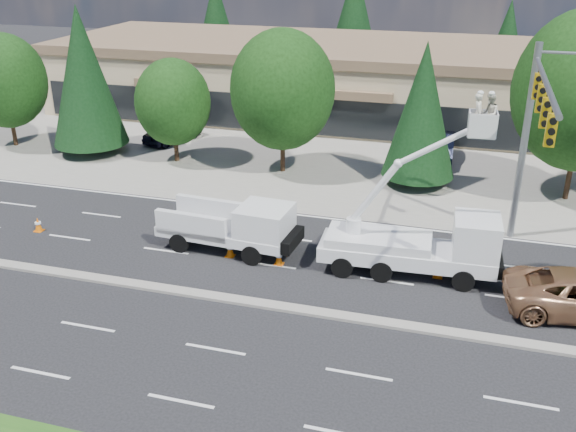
% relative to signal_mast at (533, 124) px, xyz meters
% --- Properties ---
extents(ground, '(140.00, 140.00, 0.00)m').
position_rel_signal_mast_xyz_m(ground, '(-10.03, -7.04, -6.06)').
color(ground, black).
rests_on(ground, ground).
extents(concrete_apron, '(140.00, 22.00, 0.01)m').
position_rel_signal_mast_xyz_m(concrete_apron, '(-10.03, 12.96, -6.05)').
color(concrete_apron, gray).
rests_on(concrete_apron, ground).
extents(road_median, '(120.00, 0.55, 0.12)m').
position_rel_signal_mast_xyz_m(road_median, '(-10.03, -7.04, -6.00)').
color(road_median, gray).
rests_on(road_median, ground).
extents(strip_mall, '(50.40, 15.40, 5.50)m').
position_rel_signal_mast_xyz_m(strip_mall, '(-10.03, 22.93, -3.23)').
color(strip_mall, tan).
rests_on(strip_mall, ground).
extents(tree_front_a, '(5.39, 5.39, 7.48)m').
position_rel_signal_mast_xyz_m(tree_front_a, '(-32.03, 7.96, -1.68)').
color(tree_front_a, '#332114').
rests_on(tree_front_a, ground).
extents(tree_front_b, '(4.75, 4.75, 9.36)m').
position_rel_signal_mast_xyz_m(tree_front_b, '(-26.03, 7.96, -1.03)').
color(tree_front_b, '#332114').
rests_on(tree_front_b, ground).
extents(tree_front_c, '(4.63, 4.63, 6.43)m').
position_rel_signal_mast_xyz_m(tree_front_c, '(-20.03, 7.96, -2.29)').
color(tree_front_c, '#332114').
rests_on(tree_front_c, ground).
extents(tree_front_d, '(6.09, 6.09, 8.44)m').
position_rel_signal_mast_xyz_m(tree_front_d, '(-13.03, 7.96, -1.11)').
color(tree_front_d, '#332114').
rests_on(tree_front_d, ground).
extents(tree_front_e, '(4.09, 4.09, 8.06)m').
position_rel_signal_mast_xyz_m(tree_front_e, '(-5.03, 7.96, -1.73)').
color(tree_front_e, '#332114').
rests_on(tree_front_e, ground).
extents(tree_back_a, '(4.89, 4.89, 9.64)m').
position_rel_signal_mast_xyz_m(tree_back_a, '(-28.03, 34.96, -0.88)').
color(tree_back_a, '#332114').
rests_on(tree_back_a, ground).
extents(tree_back_b, '(5.55, 5.55, 10.94)m').
position_rel_signal_mast_xyz_m(tree_back_b, '(-14.03, 34.96, -0.19)').
color(tree_back_b, '#332114').
rests_on(tree_back_b, ground).
extents(tree_back_c, '(4.08, 4.08, 8.04)m').
position_rel_signal_mast_xyz_m(tree_back_c, '(-0.03, 34.96, -1.75)').
color(tree_back_c, '#332114').
rests_on(tree_back_c, ground).
extents(signal_mast, '(2.76, 10.16, 9.00)m').
position_rel_signal_mast_xyz_m(signal_mast, '(0.00, 0.00, 0.00)').
color(signal_mast, gray).
rests_on(signal_mast, ground).
extents(utility_pickup, '(6.17, 2.71, 2.31)m').
position_rel_signal_mast_xyz_m(utility_pickup, '(-12.05, -2.88, -5.10)').
color(utility_pickup, white).
rests_on(utility_pickup, ground).
extents(bucket_truck, '(7.51, 2.65, 7.86)m').
position_rel_signal_mast_xyz_m(bucket_truck, '(-3.70, -2.81, -4.36)').
color(bucket_truck, white).
rests_on(bucket_truck, ground).
extents(traffic_cone_a, '(0.40, 0.40, 0.70)m').
position_rel_signal_mast_xyz_m(traffic_cone_a, '(-21.89, -3.59, -5.72)').
color(traffic_cone_a, orange).
rests_on(traffic_cone_a, ground).
extents(traffic_cone_b, '(0.40, 0.40, 0.70)m').
position_rel_signal_mast_xyz_m(traffic_cone_b, '(-12.05, -3.50, -5.72)').
color(traffic_cone_b, orange).
rests_on(traffic_cone_b, ground).
extents(traffic_cone_c, '(0.40, 0.40, 0.70)m').
position_rel_signal_mast_xyz_m(traffic_cone_c, '(-9.75, -3.65, -5.72)').
color(traffic_cone_c, orange).
rests_on(traffic_cone_c, ground).
extents(traffic_cone_d, '(0.40, 0.40, 0.70)m').
position_rel_signal_mast_xyz_m(traffic_cone_d, '(-3.04, -2.87, -5.72)').
color(traffic_cone_d, orange).
rests_on(traffic_cone_d, ground).
extents(parked_car_west, '(3.26, 4.99, 1.58)m').
position_rel_signal_mast_xyz_m(parked_car_west, '(-22.13, 11.79, -5.27)').
color(parked_car_west, black).
rests_on(parked_car_west, ground).
extents(parked_car_east, '(1.92, 5.12, 1.67)m').
position_rel_signal_mast_xyz_m(parked_car_east, '(-4.14, 12.74, -5.22)').
color(parked_car_east, black).
rests_on(parked_car_east, ground).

